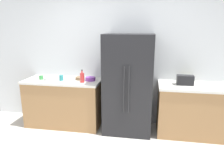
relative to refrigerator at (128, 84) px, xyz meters
The scene contains 12 objects.
kitchen_back_panel 0.65m from the refrigerator, 120.25° to the left, with size 5.41×0.10×2.62m, color silver.
counter_left 1.32m from the refrigerator, behind, with size 1.45×0.68×0.90m.
counter_right 1.22m from the refrigerator, ahead, with size 1.25×0.68×0.90m.
refrigerator is the anchor object (origin of this frame).
toaster 0.97m from the refrigerator, ahead, with size 0.28×0.14×0.17m, color black.
bottle_a 0.84m from the refrigerator, behind, with size 0.07×0.07×0.23m.
cup_a 1.25m from the refrigerator, behind, with size 0.07×0.07×0.10m, color teal.
cup_b 1.07m from the refrigerator, 12.68° to the left, with size 0.08×0.08×0.10m, color yellow.
cup_c 1.66m from the refrigerator, behind, with size 0.08×0.08×0.07m, color green.
bowl_a 0.93m from the refrigerator, behind, with size 0.17×0.17×0.05m, color brown.
bowl_b 1.50m from the refrigerator, behind, with size 0.15×0.15×0.05m, color white.
bowl_c 0.72m from the refrigerator, behind, with size 0.19×0.19×0.06m, color purple.
Camera 1 is at (0.59, -2.41, 1.87)m, focal length 34.22 mm.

